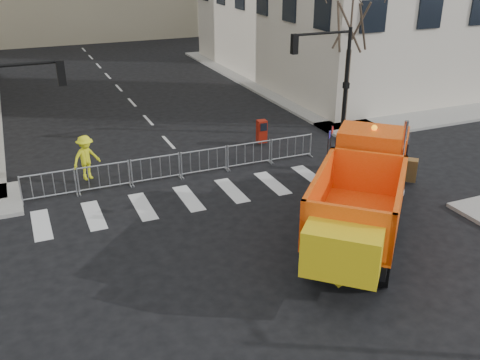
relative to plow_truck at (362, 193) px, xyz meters
name	(u,v)px	position (x,y,z in m)	size (l,w,h in m)	color
ground	(279,263)	(-3.07, -0.31, -1.68)	(120.00, 120.00, 0.00)	black
sidewalk_back	(191,165)	(-3.07, 8.19, -1.61)	(64.00, 5.00, 0.15)	gray
traffic_light_right	(346,83)	(5.43, 9.19, 1.02)	(0.18, 0.18, 5.40)	black
crowd_barriers	(180,165)	(-3.82, 7.29, -1.13)	(12.60, 0.60, 1.10)	#9EA0A5
street_tree	(348,57)	(6.13, 10.19, 2.07)	(3.00, 3.00, 7.50)	#382B21
plow_truck	(362,193)	(0.00, 0.00, 0.00)	(8.54, 8.93, 3.79)	black
cop_a	(368,150)	(3.78, 4.80, -0.76)	(0.68, 0.44, 1.86)	black
cop_b	(392,173)	(3.27, 2.55, -0.86)	(0.80, 0.62, 1.65)	black
cop_c	(356,162)	(2.52, 3.84, -0.73)	(1.11, 0.46, 1.90)	black
worker	(86,158)	(-7.45, 8.27, -0.60)	(1.20, 0.69, 1.87)	yellow
newspaper_box	(262,131)	(1.00, 9.52, -0.98)	(0.45, 0.40, 1.10)	maroon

